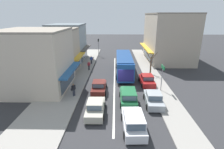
# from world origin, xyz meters

# --- Properties ---
(ground_plane) EXTENTS (140.00, 140.00, 0.00)m
(ground_plane) POSITION_xyz_m (0.00, 0.00, 0.00)
(ground_plane) COLOR #2D2D30
(lane_centre_line) EXTENTS (0.20, 28.00, 0.01)m
(lane_centre_line) POSITION_xyz_m (0.00, 4.00, 0.00)
(lane_centre_line) COLOR silver
(lane_centre_line) RESTS_ON ground
(sidewalk_left) EXTENTS (5.20, 44.00, 0.14)m
(sidewalk_left) POSITION_xyz_m (-6.80, 6.00, 0.07)
(sidewalk_left) COLOR gray
(sidewalk_left) RESTS_ON ground
(kerb_right) EXTENTS (2.80, 44.00, 0.12)m
(kerb_right) POSITION_xyz_m (6.20, 6.00, 0.06)
(kerb_right) COLOR gray
(kerb_right) RESTS_ON ground
(shopfront_corner_near) EXTENTS (8.97, 8.27, 7.93)m
(shopfront_corner_near) POSITION_xyz_m (-10.18, 0.16, 3.96)
(shopfront_corner_near) COLOR beige
(shopfront_corner_near) RESTS_ON ground
(shopfront_mid_block) EXTENTS (8.03, 7.05, 7.45)m
(shopfront_mid_block) POSITION_xyz_m (-10.18, 8.06, 3.72)
(shopfront_mid_block) COLOR #B2A38E
(shopfront_mid_block) RESTS_ON ground
(shopfront_far_end) EXTENTS (7.85, 8.46, 7.77)m
(shopfront_far_end) POSITION_xyz_m (-10.18, 15.99, 3.88)
(shopfront_far_end) COLOR #84939E
(shopfront_far_end) RESTS_ON ground
(building_right_far) EXTENTS (9.36, 13.78, 9.97)m
(building_right_far) POSITION_xyz_m (11.48, 16.92, 4.98)
(building_right_far) COLOR #B2A38E
(building_right_far) RESTS_ON ground
(city_bus) EXTENTS (2.76, 10.86, 3.23)m
(city_bus) POSITION_xyz_m (1.59, 6.65, 1.88)
(city_bus) COLOR #1E4C99
(city_bus) RESTS_ON ground
(wagon_queue_far_back) EXTENTS (1.97, 4.52, 1.58)m
(wagon_queue_far_back) POSITION_xyz_m (1.61, -3.66, 0.75)
(wagon_queue_far_back) COLOR #1E6638
(wagon_queue_far_back) RESTS_ON ground
(sedan_adjacent_lane_trail) EXTENTS (1.93, 4.21, 1.47)m
(sedan_adjacent_lane_trail) POSITION_xyz_m (-1.88, -6.18, 0.66)
(sedan_adjacent_lane_trail) COLOR #B7B29E
(sedan_adjacent_lane_trail) RESTS_ON ground
(wagon_queue_gap_filler) EXTENTS (2.07, 4.57, 1.58)m
(wagon_queue_gap_filler) POSITION_xyz_m (1.73, -8.65, 0.75)
(wagon_queue_gap_filler) COLOR silver
(wagon_queue_gap_filler) RESTS_ON ground
(sedan_behind_bus_near) EXTENTS (1.92, 4.21, 1.47)m
(sedan_behind_bus_near) POSITION_xyz_m (-2.01, -0.76, 0.66)
(sedan_behind_bus_near) COLOR #561E19
(sedan_behind_bus_near) RESTS_ON ground
(parked_sedan_kerb_front) EXTENTS (2.00, 4.25, 1.47)m
(parked_sedan_kerb_front) POSITION_xyz_m (4.42, -4.05, 0.66)
(parked_sedan_kerb_front) COLOR #9EA3A8
(parked_sedan_kerb_front) RESTS_ON ground
(parked_sedan_kerb_second) EXTENTS (1.99, 4.25, 1.47)m
(parked_sedan_kerb_second) POSITION_xyz_m (4.69, 1.91, 0.66)
(parked_sedan_kerb_second) COLOR maroon
(parked_sedan_kerb_second) RESTS_ON ground
(traffic_light_downstreet) EXTENTS (0.33, 0.24, 4.20)m
(traffic_light_downstreet) POSITION_xyz_m (-3.99, 20.11, 2.85)
(traffic_light_downstreet) COLOR gray
(traffic_light_downstreet) RESTS_ON ground
(directional_road_sign) EXTENTS (0.10, 1.40, 3.60)m
(directional_road_sign) POSITION_xyz_m (6.16, -0.42, 2.68)
(directional_road_sign) COLOR gray
(directional_road_sign) RESTS_ON ground
(street_tree_right) EXTENTS (1.87, 1.93, 3.81)m
(street_tree_right) POSITION_xyz_m (6.04, 6.41, 1.80)
(street_tree_right) COLOR brown
(street_tree_right) RESTS_ON ground
(pedestrian_with_handbag_near) EXTENTS (0.57, 0.54, 1.63)m
(pedestrian_with_handbag_near) POSITION_xyz_m (-4.73, 12.40, 1.07)
(pedestrian_with_handbag_near) COLOR #333338
(pedestrian_with_handbag_near) RESTS_ON sidewalk_left
(pedestrian_browsing_midblock) EXTENTS (0.46, 0.40, 1.63)m
(pedestrian_browsing_midblock) POSITION_xyz_m (-4.62, 8.25, 1.07)
(pedestrian_browsing_midblock) COLOR #333338
(pedestrian_browsing_midblock) RESTS_ON sidewalk_left
(pedestrian_far_walker) EXTENTS (0.54, 0.57, 1.63)m
(pedestrian_far_walker) POSITION_xyz_m (-4.95, -2.43, 1.07)
(pedestrian_far_walker) COLOR #232838
(pedestrian_far_walker) RESTS_ON sidewalk_left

